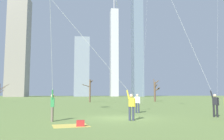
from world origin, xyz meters
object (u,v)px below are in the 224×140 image
(picnic_spot, at_px, (76,124))
(bare_tree_rightmost, at_px, (0,92))
(bare_tree_left_of_center, at_px, (90,90))
(bare_tree_leftmost, at_px, (155,90))
(distant_kite_high_overhead_white, at_px, (116,13))
(kite_flyer_foreground_right_pink, at_px, (98,63))
(kite_flyer_far_back_blue, at_px, (201,70))
(bystander_watching_nearby, at_px, (137,102))
(kite_flyer_foreground_left_purple, at_px, (51,56))

(picnic_spot, bearing_deg, bare_tree_rightmost, 114.44)
(bare_tree_left_of_center, distance_m, bare_tree_leftmost, 14.38)
(distant_kite_high_overhead_white, bearing_deg, bare_tree_left_of_center, 109.20)
(kite_flyer_foreground_right_pink, distance_m, kite_flyer_far_back_blue, 7.86)
(kite_flyer_far_back_blue, bearing_deg, bystander_watching_nearby, 136.53)
(distant_kite_high_overhead_white, height_order, picnic_spot, distant_kite_high_overhead_white)
(kite_flyer_foreground_left_purple, relative_size, bare_tree_rightmost, 3.39)
(kite_flyer_foreground_right_pink, height_order, bare_tree_left_of_center, kite_flyer_foreground_right_pink)
(kite_flyer_foreground_left_purple, bearing_deg, kite_flyer_far_back_blue, 14.58)
(distant_kite_high_overhead_white, bearing_deg, bare_tree_rightmost, 147.62)
(bare_tree_leftmost, bearing_deg, kite_flyer_far_back_blue, -101.11)
(bystander_watching_nearby, relative_size, picnic_spot, 0.79)
(kite_flyer_foreground_left_purple, bearing_deg, bare_tree_rightmost, 113.19)
(bare_tree_left_of_center, bearing_deg, picnic_spot, -91.92)
(bare_tree_rightmost, bearing_deg, kite_flyer_foreground_right_pink, -62.86)
(kite_flyer_far_back_blue, relative_size, bare_tree_rightmost, 4.77)
(bare_tree_leftmost, bearing_deg, kite_flyer_foreground_left_purple, -115.07)
(picnic_spot, bearing_deg, bare_tree_left_of_center, 88.08)
(kite_flyer_foreground_right_pink, bearing_deg, distant_kite_high_overhead_white, 79.56)
(kite_flyer_foreground_right_pink, height_order, bystander_watching_nearby, kite_flyer_foreground_right_pink)
(bare_tree_rightmost, bearing_deg, picnic_spot, -65.56)
(picnic_spot, xyz_separation_m, bare_tree_leftmost, (15.27, 37.22, 2.36))
(bystander_watching_nearby, height_order, bare_tree_leftmost, bare_tree_leftmost)
(picnic_spot, distance_m, bare_tree_leftmost, 40.30)
(kite_flyer_foreground_left_purple, relative_size, bare_tree_left_of_center, 2.90)
(kite_flyer_far_back_blue, distance_m, bare_tree_leftmost, 33.89)
(bare_tree_rightmost, bearing_deg, bare_tree_leftmost, 0.06)
(picnic_spot, relative_size, bare_tree_rightmost, 0.54)
(kite_flyer_far_back_blue, height_order, distant_kite_high_overhead_white, kite_flyer_far_back_blue)
(kite_flyer_foreground_left_purple, xyz_separation_m, bare_tree_left_of_center, (2.68, 33.19, -1.35))
(distant_kite_high_overhead_white, distance_m, bare_tree_leftmost, 20.96)
(bystander_watching_nearby, distance_m, bare_tree_left_of_center, 27.11)
(kite_flyer_far_back_blue, xyz_separation_m, bare_tree_leftmost, (6.53, 33.25, -0.91))
(kite_flyer_foreground_left_purple, bearing_deg, distant_kite_high_overhead_white, 73.27)
(bystander_watching_nearby, distance_m, picnic_spot, 9.11)
(kite_flyer_far_back_blue, distance_m, distant_kite_high_overhead_white, 22.46)
(kite_flyer_far_back_blue, relative_size, bare_tree_leftmost, 3.67)
(distant_kite_high_overhead_white, xyz_separation_m, bare_tree_rightmost, (-21.97, 13.93, -12.18))
(kite_flyer_foreground_right_pink, bearing_deg, bare_tree_rightmost, 117.14)
(bare_tree_left_of_center, relative_size, bare_tree_rightmost, 1.17)
(picnic_spot, height_order, bare_tree_rightmost, bare_tree_rightmost)
(bystander_watching_nearby, xyz_separation_m, bare_tree_leftmost, (10.44, 29.54, 1.55))
(bystander_watching_nearby, bearing_deg, distant_kite_high_overhead_white, 89.16)
(kite_flyer_foreground_right_pink, height_order, bare_tree_rightmost, kite_flyer_foreground_right_pink)
(kite_flyer_foreground_right_pink, distance_m, bystander_watching_nearby, 7.27)
(kite_flyer_foreground_right_pink, xyz_separation_m, bare_tree_rightmost, (-18.05, 35.21, -1.40))
(bare_tree_leftmost, distance_m, bare_tree_rightmost, 32.18)
(bare_tree_rightmost, bearing_deg, bare_tree_left_of_center, -8.49)
(kite_flyer_far_back_blue, height_order, bare_tree_left_of_center, kite_flyer_far_back_blue)
(kite_flyer_far_back_blue, height_order, kite_flyer_foreground_left_purple, kite_flyer_far_back_blue)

